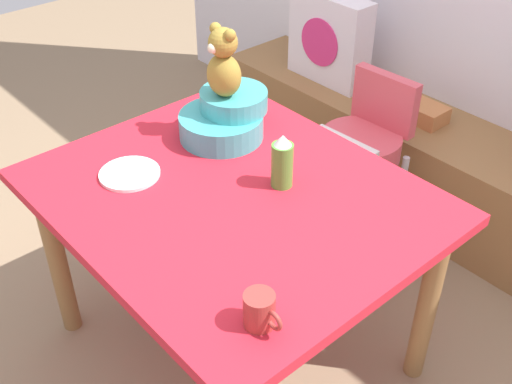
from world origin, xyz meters
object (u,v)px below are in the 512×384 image
dining_table (233,216)px  dinner_plate_near (130,174)px  teddy_bear (223,64)px  book_stack (424,113)px  highchair (363,142)px  coffee_mug (260,310)px  pillow_floral_left (329,39)px  infant_seat_teal (225,117)px  ketchup_bottle (282,162)px

dining_table → dinner_plate_near: bearing=-146.4°
dining_table → teddy_bear: (-0.28, 0.20, 0.38)m
book_stack → dining_table: 1.28m
highchair → dinner_plate_near: size_ratio=3.95×
dining_table → coffee_mug: (0.47, -0.30, 0.15)m
pillow_floral_left → dining_table: size_ratio=0.36×
infant_seat_teal → teddy_bear: size_ratio=1.32×
infant_seat_teal → ketchup_bottle: ketchup_bottle is taller
ketchup_bottle → highchair: bearing=107.7°
ketchup_bottle → infant_seat_teal: bearing=170.3°
pillow_floral_left → infant_seat_teal: (0.46, -1.03, 0.13)m
coffee_mug → book_stack: bearing=111.7°
dining_table → highchair: (-0.14, 0.82, -0.12)m
ketchup_bottle → teddy_bear: bearing=170.4°
highchair → infant_seat_teal: infant_seat_teal is taller
ketchup_bottle → coffee_mug: size_ratio=1.54×
ketchup_bottle → coffee_mug: ketchup_bottle is taller
highchair → book_stack: bearing=90.9°
highchair → dinner_plate_near: 1.05m
book_stack → dinner_plate_near: dinner_plate_near is taller
book_stack → infant_seat_teal: (-0.13, -1.05, 0.31)m
highchair → infant_seat_teal: size_ratio=2.39×
pillow_floral_left → dining_table: 1.44m
pillow_floral_left → infant_seat_teal: bearing=-66.2°
book_stack → coffee_mug: size_ratio=1.67×
ketchup_bottle → book_stack: bearing=101.4°
book_stack → ketchup_bottle: bearing=-78.6°
teddy_bear → dinner_plate_near: teddy_bear is taller
dinner_plate_near → coffee_mug: bearing=-8.0°
highchair → coffee_mug: bearing=-61.4°
book_stack → ketchup_bottle: ketchup_bottle is taller
teddy_bear → dinner_plate_near: 0.48m
pillow_floral_left → teddy_bear: teddy_bear is taller
book_stack → highchair: highchair is taller
pillow_floral_left → teddy_bear: 1.18m
dining_table → dinner_plate_near: dinner_plate_near is taller
teddy_bear → ketchup_bottle: (0.36, -0.06, -0.19)m
coffee_mug → dinner_plate_near: 0.77m
dining_table → coffee_mug: 0.58m
pillow_floral_left → dinner_plate_near: pillow_floral_left is taller
dining_table → dinner_plate_near: size_ratio=6.08×
coffee_mug → highchair: bearing=118.6°
book_stack → teddy_bear: 1.18m
teddy_bear → coffee_mug: 0.94m
coffee_mug → dining_table: bearing=147.4°
highchair → coffee_mug: coffee_mug is taller
book_stack → infant_seat_teal: size_ratio=0.61×
highchair → dining_table: bearing=-80.2°
coffee_mug → ketchup_bottle: bearing=131.6°
dining_table → infant_seat_teal: size_ratio=3.68×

